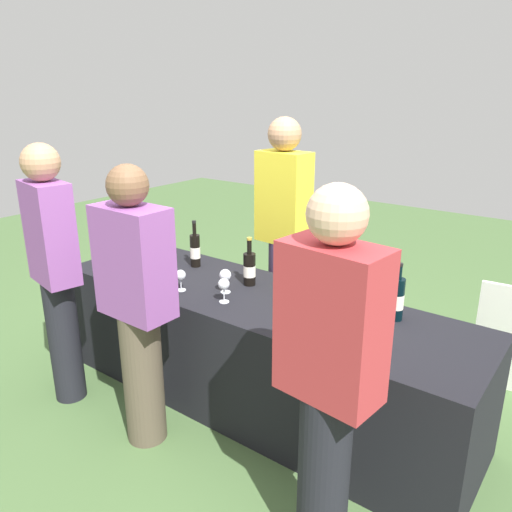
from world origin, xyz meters
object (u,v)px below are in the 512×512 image
Objects in this scene: wine_glass_3 at (224,285)px; menu_board at (511,339)px; wine_glass_0 at (155,267)px; ice_bucket at (155,250)px; wine_bottle_1 at (249,268)px; guest_0 at (54,266)px; guest_2 at (329,376)px; guest_1 at (137,302)px; wine_glass_2 at (225,276)px; wine_glass_1 at (181,276)px; wine_glass_4 at (360,314)px; wine_bottle_3 at (309,280)px; wine_bottle_2 at (294,275)px; wine_bottle_4 at (328,292)px; server_pouring at (283,228)px; wine_glass_5 at (369,327)px; wine_bottle_5 at (397,299)px; wine_bottle_0 at (195,250)px.

menu_board is at bearing 44.25° from wine_glass_3.
wine_glass_0 is 0.34m from ice_bucket.
wine_bottle_1 is 1.17m from guest_0.
guest_2 is (1.80, -0.77, 0.05)m from ice_bucket.
wine_glass_2 is at bearing 79.45° from guest_1.
menu_board is at bearing 38.51° from wine_glass_1.
wine_bottle_1 is 0.87m from wine_glass_4.
wine_glass_2 is 0.66× the size of ice_bucket.
menu_board is at bearing 44.56° from wine_bottle_3.
wine_bottle_2 is 0.96× the size of wine_bottle_4.
wine_glass_3 is 1.92m from menu_board.
wine_glass_0 is 1.64m from guest_2.
guest_2 is at bearing 134.41° from server_pouring.
wine_glass_3 is (0.57, 0.00, 0.01)m from wine_glass_0.
guest_1 is at bearing -101.17° from wine_glass_2.
wine_glass_1 is at bearing 164.39° from guest_2.
wine_glass_0 is at bearing -179.92° from wine_glass_5.
wine_bottle_5 is 1.50m from wine_glass_0.
menu_board is (1.09, 0.91, -0.47)m from wine_bottle_2.
guest_0 is 2.24× the size of menu_board.
wine_bottle_4 is at bearing 150.76° from wine_glass_4.
ice_bucket is at bearing 137.62° from wine_glass_0.
guest_2 is at bearing -23.06° from ice_bucket.
menu_board is (1.90, 1.30, -0.46)m from wine_glass_0.
wine_glass_4 reaches higher than wine_glass_0.
server_pouring reaches higher than guest_0.
wine_glass_2 is 0.20× the size of menu_board.
wine_bottle_1 reaches higher than wine_bottle_2.
guest_2 reaches higher than wine_glass_3.
wine_bottle_4 reaches higher than ice_bucket.
wine_glass_3 is 0.51m from guest_1.
wine_bottle_2 is at bearing 58.40° from wine_glass_3.
wine_glass_0 is at bearing -149.51° from wine_bottle_1.
wine_bottle_0 is at bearing -179.11° from wine_bottle_5.
wine_glass_2 is (-0.32, -0.26, 0.00)m from wine_bottle_2.
wine_bottle_3 is 0.43× the size of menu_board.
wine_glass_2 is 0.88m from wine_glass_4.
ice_bucket is at bearing 171.61° from wine_glass_2.
wine_glass_4 is 0.15m from wine_glass_5.
wine_bottle_3 is 2.34× the size of wine_glass_0.
wine_glass_5 is 1.19m from guest_1.
ice_bucket is (-1.70, -0.15, -0.02)m from wine_bottle_5.
wine_glass_3 is at bearing 39.65° from guest_0.
wine_bottle_5 is at bearing 3.79° from wine_bottle_3.
wine_glass_0 and wine_glass_1 have the same top height.
wine_bottle_3 is 0.18× the size of server_pouring.
wine_glass_4 is 1.00× the size of wine_glass_5.
wine_glass_1 is at bearing -144.28° from wine_bottle_2.
wine_bottle_1 reaches higher than menu_board.
wine_bottle_1 is 0.29m from wine_bottle_2.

